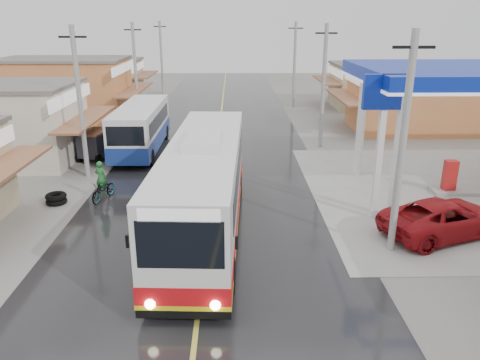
{
  "coord_description": "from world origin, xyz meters",
  "views": [
    {
      "loc": [
        1.06,
        -15.75,
        8.3
      ],
      "look_at": [
        1.36,
        3.01,
        1.79
      ],
      "focal_mm": 35.0,
      "sensor_mm": 36.0,
      "label": 1
    }
  ],
  "objects_px": {
    "tricycle_near": "(96,143)",
    "second_bus": "(141,127)",
    "tyre_stack": "(56,199)",
    "jeepney": "(444,218)",
    "coach_bus": "(205,186)",
    "cyclist": "(103,187)"
  },
  "relations": [
    {
      "from": "cyclist",
      "to": "tyre_stack",
      "type": "height_order",
      "value": "cyclist"
    },
    {
      "from": "jeepney",
      "to": "tyre_stack",
      "type": "relative_size",
      "value": 5.39
    },
    {
      "from": "second_bus",
      "to": "tyre_stack",
      "type": "xyz_separation_m",
      "value": [
        -2.41,
        -9.1,
        -1.37
      ]
    },
    {
      "from": "jeepney",
      "to": "tricycle_near",
      "type": "relative_size",
      "value": 1.99
    },
    {
      "from": "coach_bus",
      "to": "second_bus",
      "type": "distance_m",
      "value": 13.1
    },
    {
      "from": "cyclist",
      "to": "tyre_stack",
      "type": "distance_m",
      "value": 2.2
    },
    {
      "from": "jeepney",
      "to": "tyre_stack",
      "type": "xyz_separation_m",
      "value": [
        -16.8,
        3.61,
        -0.48
      ]
    },
    {
      "from": "cyclist",
      "to": "tricycle_near",
      "type": "bearing_deg",
      "value": 125.63
    },
    {
      "from": "tricycle_near",
      "to": "second_bus",
      "type": "bearing_deg",
      "value": 50.55
    },
    {
      "from": "coach_bus",
      "to": "tricycle_near",
      "type": "distance_m",
      "value": 12.71
    },
    {
      "from": "jeepney",
      "to": "cyclist",
      "type": "distance_m",
      "value": 15.23
    },
    {
      "from": "coach_bus",
      "to": "jeepney",
      "type": "distance_m",
      "value": 9.68
    },
    {
      "from": "cyclist",
      "to": "tricycle_near",
      "type": "distance_m",
      "value": 7.21
    },
    {
      "from": "coach_bus",
      "to": "tyre_stack",
      "type": "relative_size",
      "value": 13.3
    },
    {
      "from": "jeepney",
      "to": "tricycle_near",
      "type": "bearing_deg",
      "value": 36.16
    },
    {
      "from": "second_bus",
      "to": "tyre_stack",
      "type": "bearing_deg",
      "value": -104.68
    },
    {
      "from": "tyre_stack",
      "to": "second_bus",
      "type": "bearing_deg",
      "value": 75.17
    },
    {
      "from": "jeepney",
      "to": "tyre_stack",
      "type": "distance_m",
      "value": 17.19
    },
    {
      "from": "tricycle_near",
      "to": "tyre_stack",
      "type": "distance_m",
      "value": 7.33
    },
    {
      "from": "second_bus",
      "to": "jeepney",
      "type": "bearing_deg",
      "value": -41.29
    },
    {
      "from": "jeepney",
      "to": "cyclist",
      "type": "relative_size",
      "value": 2.64
    },
    {
      "from": "coach_bus",
      "to": "tyre_stack",
      "type": "bearing_deg",
      "value": 159.36
    }
  ]
}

